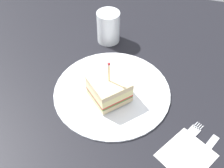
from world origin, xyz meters
The scene contains 7 objects.
ground_plane centered at (0.00, 0.00, -1.00)cm, with size 106.43×106.43×2.00cm, color black.
plate centered at (0.00, 0.00, 0.47)cm, with size 29.50×29.50×0.94cm, color white.
sandwich_half_center centered at (-2.48, -0.14, 3.80)cm, with size 11.69×11.69×11.35cm.
drink_glass centered at (20.25, 6.85, 4.14)cm, with size 6.80×6.80×9.55cm.
napkin centered at (-12.85, -19.87, 0.07)cm, with size 10.33×9.29×0.15cm, color white.
fork centered at (-8.24, -19.81, 0.18)cm, with size 11.88×7.52×0.35cm.
knife centered at (-10.99, -23.48, 0.18)cm, with size 11.02×6.35×0.35cm.
Camera 1 is at (-42.90, -12.14, 51.33)cm, focal length 42.74 mm.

